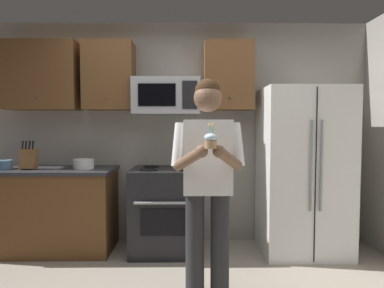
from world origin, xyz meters
TOP-DOWN VIEW (x-y plane):
  - wall_back at (0.00, 1.75)m, footprint 4.40×0.10m
  - oven_range at (-0.15, 1.36)m, footprint 0.76×0.70m
  - microwave at (-0.15, 1.48)m, footprint 0.74×0.41m
  - refrigerator at (1.35, 1.32)m, footprint 0.90×0.75m
  - cabinet_row_upper at (-0.72, 1.53)m, footprint 2.78×0.36m
  - counter_left at (-1.45, 1.38)m, footprint 1.44×0.66m
  - knife_block at (-1.64, 1.33)m, footprint 0.16×0.15m
  - bowl_large_white at (-1.05, 1.36)m, footprint 0.23×0.23m
  - bowl_small_colored at (-1.93, 1.34)m, footprint 0.21×0.21m
  - person at (0.25, 0.31)m, footprint 0.60×0.48m
  - cupcake at (0.25, -0.02)m, footprint 0.09×0.09m

SIDE VIEW (x-z plane):
  - oven_range at x=-0.15m, z-range 0.00..0.93m
  - counter_left at x=-1.45m, z-range 0.00..0.92m
  - refrigerator at x=1.35m, z-range 0.00..1.80m
  - bowl_small_colored at x=-1.93m, z-range 0.92..1.02m
  - bowl_large_white at x=-1.05m, z-range 0.92..1.03m
  - person at x=0.25m, z-range 0.11..1.88m
  - knife_block at x=-1.64m, z-range 0.87..1.19m
  - cupcake at x=0.25m, z-range 1.21..1.38m
  - wall_back at x=0.00m, z-range 0.00..2.60m
  - microwave at x=-0.15m, z-range 1.52..1.92m
  - cabinet_row_upper at x=-0.72m, z-range 1.57..2.33m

